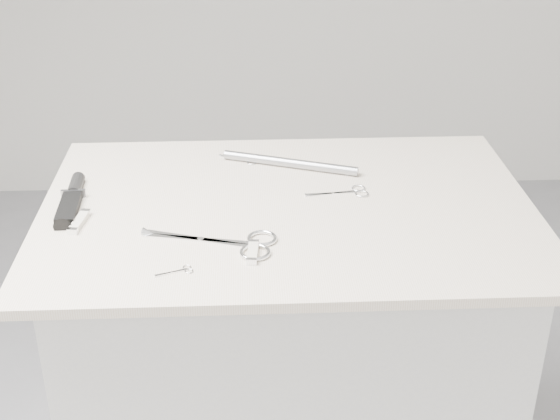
{
  "coord_description": "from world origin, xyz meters",
  "views": [
    {
      "loc": [
        -0.08,
        -1.4,
        1.64
      ],
      "look_at": [
        -0.02,
        -0.02,
        0.92
      ],
      "focal_mm": 50.0,
      "sensor_mm": 36.0,
      "label": 1
    }
  ],
  "objects_px": {
    "sheathed_knife": "(72,198)",
    "pocket_knife_b": "(253,252)",
    "plinth": "(287,386)",
    "tiny_scissors": "(179,271)",
    "pocket_knife_a": "(79,222)",
    "embroidery_scissors_b": "(245,160)",
    "embroidery_scissors_a": "(349,192)",
    "metal_rail": "(290,163)",
    "large_shears": "(238,243)"
  },
  "relations": [
    {
      "from": "embroidery_scissors_b",
      "to": "pocket_knife_a",
      "type": "bearing_deg",
      "value": -113.21
    },
    {
      "from": "embroidery_scissors_a",
      "to": "tiny_scissors",
      "type": "xyz_separation_m",
      "value": [
        -0.33,
        -0.29,
        -0.0
      ]
    },
    {
      "from": "embroidery_scissors_a",
      "to": "plinth",
      "type": "bearing_deg",
      "value": -165.38
    },
    {
      "from": "tiny_scissors",
      "to": "embroidery_scissors_a",
      "type": "bearing_deg",
      "value": 21.6
    },
    {
      "from": "embroidery_scissors_b",
      "to": "pocket_knife_b",
      "type": "relative_size",
      "value": 1.24
    },
    {
      "from": "plinth",
      "to": "metal_rail",
      "type": "xyz_separation_m",
      "value": [
        0.01,
        0.19,
        0.48
      ]
    },
    {
      "from": "plinth",
      "to": "tiny_scissors",
      "type": "relative_size",
      "value": 13.49
    },
    {
      "from": "embroidery_scissors_a",
      "to": "embroidery_scissors_b",
      "type": "relative_size",
      "value": 1.43
    },
    {
      "from": "embroidery_scissors_b",
      "to": "metal_rail",
      "type": "bearing_deg",
      "value": 2.08
    },
    {
      "from": "large_shears",
      "to": "sheathed_knife",
      "type": "xyz_separation_m",
      "value": [
        -0.34,
        0.2,
        0.0
      ]
    },
    {
      "from": "pocket_knife_a",
      "to": "pocket_knife_b",
      "type": "height_order",
      "value": "pocket_knife_a"
    },
    {
      "from": "pocket_knife_a",
      "to": "embroidery_scissors_b",
      "type": "bearing_deg",
      "value": -39.44
    },
    {
      "from": "plinth",
      "to": "embroidery_scissors_a",
      "type": "bearing_deg",
      "value": 21.49
    },
    {
      "from": "plinth",
      "to": "tiny_scissors",
      "type": "height_order",
      "value": "tiny_scissors"
    },
    {
      "from": "large_shears",
      "to": "tiny_scissors",
      "type": "xyz_separation_m",
      "value": [
        -0.1,
        -0.09,
        -0.0
      ]
    },
    {
      "from": "large_shears",
      "to": "embroidery_scissors_a",
      "type": "bearing_deg",
      "value": 56.97
    },
    {
      "from": "metal_rail",
      "to": "sheathed_knife",
      "type": "bearing_deg",
      "value": -162.13
    },
    {
      "from": "embroidery_scissors_a",
      "to": "metal_rail",
      "type": "distance_m",
      "value": 0.18
    },
    {
      "from": "pocket_knife_b",
      "to": "plinth",
      "type": "bearing_deg",
      "value": -16.21
    },
    {
      "from": "large_shears",
      "to": "pocket_knife_a",
      "type": "bearing_deg",
      "value": 178.23
    },
    {
      "from": "metal_rail",
      "to": "pocket_knife_a",
      "type": "bearing_deg",
      "value": -149.69
    },
    {
      "from": "tiny_scissors",
      "to": "pocket_knife_b",
      "type": "bearing_deg",
      "value": 1.82
    },
    {
      "from": "embroidery_scissors_a",
      "to": "metal_rail",
      "type": "height_order",
      "value": "metal_rail"
    },
    {
      "from": "large_shears",
      "to": "sheathed_knife",
      "type": "distance_m",
      "value": 0.39
    },
    {
      "from": "embroidery_scissors_a",
      "to": "pocket_knife_b",
      "type": "bearing_deg",
      "value": -136.95
    },
    {
      "from": "plinth",
      "to": "metal_rail",
      "type": "height_order",
      "value": "metal_rail"
    },
    {
      "from": "embroidery_scissors_b",
      "to": "tiny_scissors",
      "type": "distance_m",
      "value": 0.49
    },
    {
      "from": "sheathed_knife",
      "to": "pocket_knife_b",
      "type": "height_order",
      "value": "sheathed_knife"
    },
    {
      "from": "large_shears",
      "to": "embroidery_scissors_a",
      "type": "xyz_separation_m",
      "value": [
        0.23,
        0.21,
        -0.0
      ]
    },
    {
      "from": "embroidery_scissors_b",
      "to": "tiny_scissors",
      "type": "xyz_separation_m",
      "value": [
        -0.12,
        -0.47,
        -0.0
      ]
    },
    {
      "from": "sheathed_knife",
      "to": "pocket_knife_b",
      "type": "bearing_deg",
      "value": -124.85
    },
    {
      "from": "large_shears",
      "to": "pocket_knife_a",
      "type": "distance_m",
      "value": 0.32
    },
    {
      "from": "large_shears",
      "to": "tiny_scissors",
      "type": "relative_size",
      "value": 3.79
    },
    {
      "from": "tiny_scissors",
      "to": "pocket_knife_a",
      "type": "relative_size",
      "value": 0.75
    },
    {
      "from": "plinth",
      "to": "pocket_knife_a",
      "type": "xyz_separation_m",
      "value": [
        -0.41,
        -0.06,
        0.48
      ]
    },
    {
      "from": "embroidery_scissors_b",
      "to": "metal_rail",
      "type": "distance_m",
      "value": 0.11
    },
    {
      "from": "embroidery_scissors_a",
      "to": "pocket_knife_a",
      "type": "xyz_separation_m",
      "value": [
        -0.54,
        -0.11,
        0.0
      ]
    },
    {
      "from": "pocket_knife_b",
      "to": "metal_rail",
      "type": "distance_m",
      "value": 0.39
    },
    {
      "from": "tiny_scissors",
      "to": "pocket_knife_a",
      "type": "xyz_separation_m",
      "value": [
        -0.2,
        0.18,
        0.0
      ]
    },
    {
      "from": "embroidery_scissors_a",
      "to": "pocket_knife_a",
      "type": "distance_m",
      "value": 0.55
    },
    {
      "from": "large_shears",
      "to": "pocket_knife_a",
      "type": "relative_size",
      "value": 2.83
    },
    {
      "from": "pocket_knife_a",
      "to": "sheathed_knife",
      "type": "bearing_deg",
      "value": 26.52
    },
    {
      "from": "plinth",
      "to": "metal_rail",
      "type": "distance_m",
      "value": 0.52
    },
    {
      "from": "large_shears",
      "to": "sheathed_knife",
      "type": "bearing_deg",
      "value": 165.45
    },
    {
      "from": "plinth",
      "to": "embroidery_scissors_b",
      "type": "bearing_deg",
      "value": 110.44
    },
    {
      "from": "large_shears",
      "to": "pocket_knife_b",
      "type": "xyz_separation_m",
      "value": [
        0.03,
        -0.04,
        0.0
      ]
    },
    {
      "from": "plinth",
      "to": "sheathed_knife",
      "type": "xyz_separation_m",
      "value": [
        -0.44,
        0.04,
        0.48
      ]
    },
    {
      "from": "large_shears",
      "to": "sheathed_knife",
      "type": "relative_size",
      "value": 1.21
    },
    {
      "from": "metal_rail",
      "to": "pocket_knife_b",
      "type": "bearing_deg",
      "value": -103.23
    },
    {
      "from": "pocket_knife_a",
      "to": "embroidery_scissors_a",
      "type": "bearing_deg",
      "value": -69.65
    }
  ]
}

